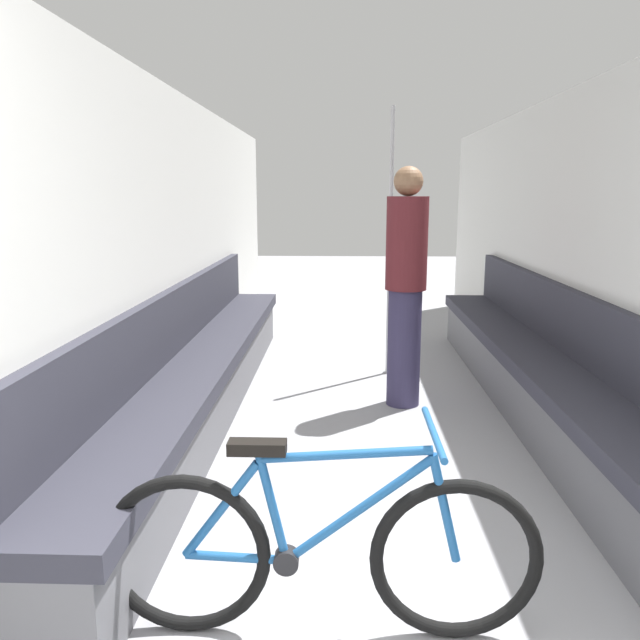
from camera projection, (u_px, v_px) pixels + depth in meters
The scene contains 7 objects.
wall_left at pixel (150, 259), 4.03m from camera, with size 0.10×9.58×2.29m, color silver.
wall_right at pixel (602, 261), 3.93m from camera, with size 0.10×9.58×2.29m, color silver.
bench_seat_row_left at pixel (201, 375), 4.38m from camera, with size 0.47×5.00×0.92m.
bench_seat_row_right at pixel (542, 378), 4.30m from camera, with size 0.47×5.00×0.92m.
bicycle at pixel (319, 551), 2.19m from camera, with size 1.56×0.46×0.79m.
grab_pole_near at pixel (390, 248), 5.30m from camera, with size 0.08×0.08×2.27m.
passenger_standing at pixel (406, 285), 4.53m from camera, with size 0.30×0.30×1.75m.
Camera 1 is at (-0.20, -0.80, 1.56)m, focal length 35.00 mm.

